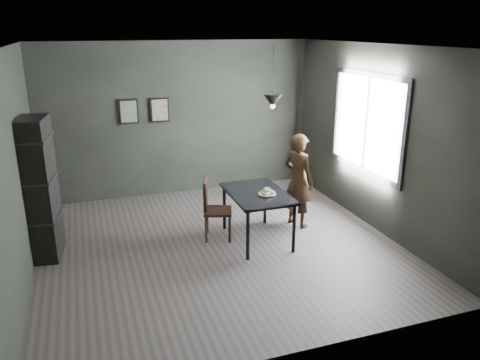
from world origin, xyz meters
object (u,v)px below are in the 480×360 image
object	(u,v)px
wood_chair	(212,205)
cafe_table	(257,197)
shelf_unit	(40,189)
white_plate	(267,194)
pendant_lamp	(273,100)
woman	(298,180)

from	to	relation	value
wood_chair	cafe_table	bearing A→B (deg)	-6.84
wood_chair	shelf_unit	distance (m)	2.37
white_plate	pendant_lamp	size ratio (longest dim) A/B	0.27
woman	shelf_unit	bearing A→B (deg)	64.01
cafe_table	woman	distance (m)	0.87
pendant_lamp	cafe_table	bearing A→B (deg)	-158.20
cafe_table	pendant_lamp	size ratio (longest dim) A/B	1.39
woman	white_plate	bearing A→B (deg)	98.80
white_plate	woman	world-z (taller)	woman
white_plate	shelf_unit	size ratio (longest dim) A/B	0.12
cafe_table	pendant_lamp	bearing A→B (deg)	21.80
cafe_table	woman	bearing A→B (deg)	21.23
white_plate	shelf_unit	world-z (taller)	shelf_unit
woman	wood_chair	world-z (taller)	woman
cafe_table	shelf_unit	world-z (taller)	shelf_unit
woman	wood_chair	xyz separation A→B (m)	(-1.41, -0.03, -0.22)
woman	shelf_unit	xyz separation A→B (m)	(-3.72, 0.18, 0.22)
white_plate	wood_chair	bearing A→B (deg)	149.38
woman	shelf_unit	distance (m)	3.73
white_plate	shelf_unit	bearing A→B (deg)	168.40
pendant_lamp	woman	bearing A→B (deg)	20.98
white_plate	woman	size ratio (longest dim) A/B	0.15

